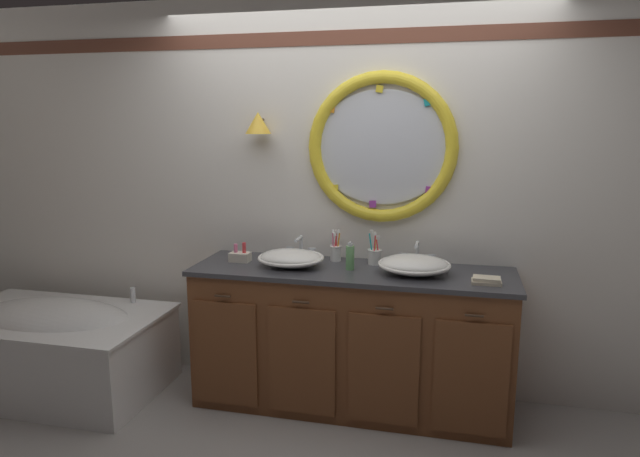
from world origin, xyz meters
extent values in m
plane|color=gray|center=(0.00, 0.00, 0.00)|extent=(14.00, 14.00, 0.00)
cube|color=silver|center=(0.00, 0.59, 1.30)|extent=(6.40, 0.08, 2.60)
cube|color=brown|center=(0.00, 0.55, 2.32)|extent=(6.27, 0.01, 0.09)
ellipsoid|color=silver|center=(0.20, 0.54, 1.64)|extent=(0.88, 0.02, 0.73)
torus|color=yellow|center=(0.20, 0.53, 1.64)|extent=(0.96, 0.08, 0.96)
cube|color=orange|center=(0.64, 0.52, 1.64)|extent=(0.04, 0.01, 0.04)
cube|color=teal|center=(0.48, 0.52, 1.92)|extent=(0.05, 0.01, 0.05)
cube|color=yellow|center=(0.18, 0.52, 2.00)|extent=(0.05, 0.01, 0.05)
cube|color=orange|center=(-0.12, 0.52, 1.88)|extent=(0.05, 0.01, 0.05)
cube|color=red|center=(-0.23, 0.52, 1.67)|extent=(0.05, 0.01, 0.05)
cube|color=yellow|center=(-0.10, 0.52, 1.37)|extent=(0.05, 0.01, 0.05)
cube|color=purple|center=(0.15, 0.52, 1.28)|extent=(0.05, 0.01, 0.05)
cube|color=purple|center=(0.51, 0.52, 1.38)|extent=(0.05, 0.01, 0.05)
cylinder|color=#4C3823|center=(-0.60, 0.51, 1.81)|extent=(0.02, 0.09, 0.02)
cone|color=gold|center=(-0.60, 0.46, 1.79)|extent=(0.17, 0.17, 0.14)
cube|color=brown|center=(0.07, 0.26, 0.44)|extent=(1.96, 0.57, 0.87)
cube|color=#38383D|center=(0.07, 0.26, 0.89)|extent=(1.99, 0.61, 0.03)
cube|color=#38383D|center=(0.07, 0.54, 0.81)|extent=(1.96, 0.02, 0.11)
cube|color=brown|center=(-0.67, -0.03, 0.39)|extent=(0.41, 0.02, 0.66)
cylinder|color=#422D1E|center=(-0.67, -0.05, 0.77)|extent=(0.10, 0.01, 0.01)
cube|color=brown|center=(-0.18, -0.03, 0.39)|extent=(0.41, 0.02, 0.66)
cylinder|color=#422D1E|center=(-0.18, -0.05, 0.77)|extent=(0.10, 0.01, 0.01)
cube|color=brown|center=(0.31, -0.03, 0.39)|extent=(0.41, 0.02, 0.66)
cylinder|color=#422D1E|center=(0.31, -0.05, 0.77)|extent=(0.10, 0.01, 0.01)
cube|color=brown|center=(0.80, -0.03, 0.39)|extent=(0.41, 0.02, 0.66)
cylinder|color=#422D1E|center=(0.80, -0.05, 0.77)|extent=(0.10, 0.01, 0.01)
cube|color=white|center=(-1.92, -0.01, 0.27)|extent=(1.42, 0.84, 0.53)
ellipsoid|color=white|center=(-1.92, -0.01, 0.48)|extent=(1.16, 0.66, 0.28)
cube|color=white|center=(-1.92, -0.01, 0.52)|extent=(1.45, 0.87, 0.02)
cylinder|color=silver|center=(-1.53, 0.35, 0.59)|extent=(0.04, 0.04, 0.11)
cylinder|color=silver|center=(-1.92, -0.01, 0.48)|extent=(0.04, 0.04, 0.01)
ellipsoid|color=white|center=(-0.32, 0.23, 0.96)|extent=(0.40, 0.30, 0.11)
torus|color=white|center=(-0.32, 0.23, 0.96)|extent=(0.42, 0.42, 0.02)
cylinder|color=silver|center=(-0.32, 0.23, 0.96)|extent=(0.03, 0.03, 0.01)
ellipsoid|color=white|center=(0.45, 0.23, 0.96)|extent=(0.41, 0.32, 0.12)
torus|color=white|center=(0.45, 0.23, 0.96)|extent=(0.43, 0.43, 0.02)
cylinder|color=silver|center=(0.45, 0.23, 0.96)|extent=(0.03, 0.03, 0.01)
cylinder|color=silver|center=(-0.32, 0.48, 0.91)|extent=(0.05, 0.05, 0.02)
cylinder|color=silver|center=(-0.32, 0.48, 0.98)|extent=(0.02, 0.02, 0.12)
sphere|color=silver|center=(-0.32, 0.48, 1.04)|extent=(0.03, 0.03, 0.03)
cylinder|color=silver|center=(-0.32, 0.41, 1.04)|extent=(0.02, 0.13, 0.02)
cylinder|color=silver|center=(-0.39, 0.48, 0.93)|extent=(0.04, 0.04, 0.06)
cylinder|color=silver|center=(-0.24, 0.48, 0.93)|extent=(0.04, 0.04, 0.06)
cube|color=silver|center=(-0.39, 0.48, 0.97)|extent=(0.05, 0.01, 0.01)
cube|color=silver|center=(-0.24, 0.48, 0.97)|extent=(0.05, 0.01, 0.01)
cylinder|color=silver|center=(0.45, 0.48, 0.91)|extent=(0.05, 0.05, 0.02)
cylinder|color=silver|center=(0.45, 0.48, 0.98)|extent=(0.02, 0.02, 0.12)
sphere|color=silver|center=(0.45, 0.48, 1.04)|extent=(0.03, 0.03, 0.03)
cylinder|color=silver|center=(0.45, 0.42, 1.04)|extent=(0.02, 0.12, 0.02)
cylinder|color=silver|center=(0.36, 0.48, 0.93)|extent=(0.04, 0.04, 0.06)
cylinder|color=silver|center=(0.54, 0.48, 0.93)|extent=(0.04, 0.04, 0.06)
cube|color=silver|center=(0.36, 0.48, 0.97)|extent=(0.05, 0.01, 0.01)
cube|color=silver|center=(0.54, 0.48, 0.97)|extent=(0.05, 0.01, 0.01)
cylinder|color=white|center=(-0.07, 0.45, 0.95)|extent=(0.07, 0.07, 0.10)
torus|color=white|center=(-0.07, 0.45, 1.00)|extent=(0.08, 0.08, 0.01)
cylinder|color=orange|center=(-0.06, 0.45, 1.00)|extent=(0.03, 0.03, 0.17)
cube|color=white|center=(-0.06, 0.45, 1.10)|extent=(0.03, 0.02, 0.03)
cylinder|color=#E0383D|center=(-0.07, 0.46, 1.00)|extent=(0.01, 0.01, 0.17)
cube|color=white|center=(-0.07, 0.46, 1.09)|extent=(0.02, 0.02, 0.02)
cylinder|color=pink|center=(-0.09, 0.45, 1.00)|extent=(0.02, 0.03, 0.17)
cube|color=white|center=(-0.09, 0.45, 1.10)|extent=(0.02, 0.02, 0.02)
cylinder|color=#E0383D|center=(-0.08, 0.43, 0.99)|extent=(0.03, 0.03, 0.16)
cube|color=white|center=(-0.08, 0.43, 1.08)|extent=(0.02, 0.02, 0.03)
cylinder|color=white|center=(0.19, 0.42, 0.95)|extent=(0.08, 0.08, 0.09)
torus|color=white|center=(0.19, 0.42, 1.00)|extent=(0.09, 0.09, 0.01)
cylinder|color=#E0383D|center=(0.21, 0.42, 0.99)|extent=(0.03, 0.03, 0.15)
cube|color=white|center=(0.21, 0.42, 1.08)|extent=(0.02, 0.02, 0.03)
cylinder|color=yellow|center=(0.19, 0.44, 1.00)|extent=(0.01, 0.02, 0.16)
cube|color=white|center=(0.19, 0.44, 1.09)|extent=(0.01, 0.02, 0.02)
cylinder|color=#19ADB2|center=(0.17, 0.42, 1.01)|extent=(0.04, 0.02, 0.19)
cube|color=white|center=(0.17, 0.42, 1.11)|extent=(0.02, 0.02, 0.02)
cylinder|color=#E0383D|center=(0.19, 0.40, 1.01)|extent=(0.02, 0.01, 0.18)
cube|color=white|center=(0.19, 0.40, 1.11)|extent=(0.02, 0.02, 0.02)
cylinder|color=#6BAD66|center=(0.06, 0.25, 0.98)|extent=(0.05, 0.05, 0.15)
cylinder|color=silver|center=(0.06, 0.25, 1.06)|extent=(0.03, 0.03, 0.02)
cylinder|color=silver|center=(0.06, 0.23, 1.08)|extent=(0.01, 0.04, 0.01)
cube|color=beige|center=(0.87, 0.13, 0.91)|extent=(0.16, 0.11, 0.02)
cube|color=beige|center=(0.87, 0.13, 0.93)|extent=(0.16, 0.11, 0.02)
cube|color=beige|center=(-0.68, 0.28, 0.93)|extent=(0.13, 0.09, 0.06)
cylinder|color=pink|center=(-0.71, 0.28, 0.99)|extent=(0.02, 0.02, 0.06)
cylinder|color=#E0383D|center=(-0.65, 0.28, 1.00)|extent=(0.02, 0.02, 0.07)
camera|label=1|loc=(0.67, -3.08, 1.82)|focal=31.67mm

